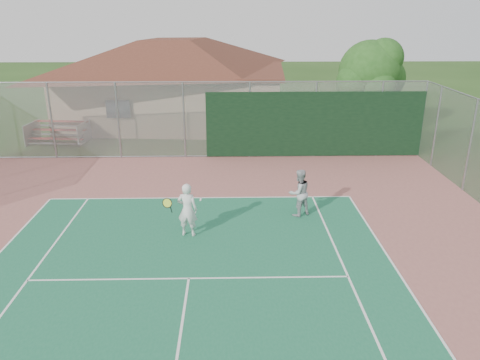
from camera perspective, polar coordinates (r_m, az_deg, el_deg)
name	(u,v)px	position (r m, az deg, el deg)	size (l,w,h in m)	color
back_fence	(252,122)	(21.58, 1.48, 7.07)	(20.08, 0.11, 3.53)	gray
side_fence_right	(470,146)	(19.37, 26.23, 3.73)	(0.08, 9.00, 3.50)	gray
clubhouse	(175,73)	(28.82, -7.96, 12.80)	(14.22, 10.07, 5.85)	tan
bleachers	(58,132)	(26.06, -21.30, 5.46)	(2.92, 1.90, 1.05)	#A52F26
tree	(371,74)	(25.45, 15.71, 12.37)	(3.74, 3.54, 5.22)	#361E13
player_white_front	(187,210)	(14.15, -6.47, -3.68)	(1.06, 0.65, 1.68)	silver
player_grey_back	(299,193)	(15.58, 7.21, -1.61)	(0.97, 0.90, 1.60)	#A6A9AC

